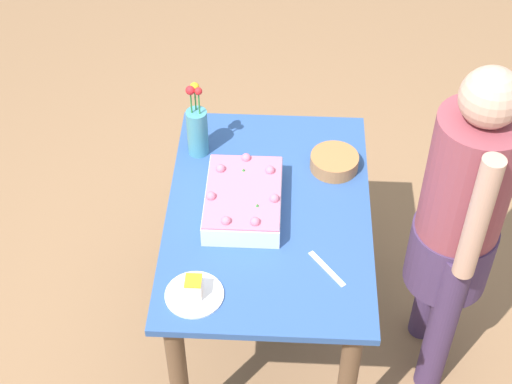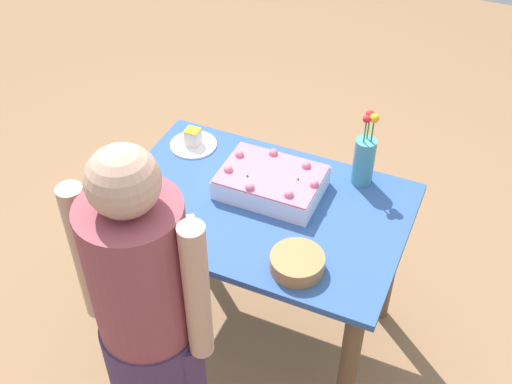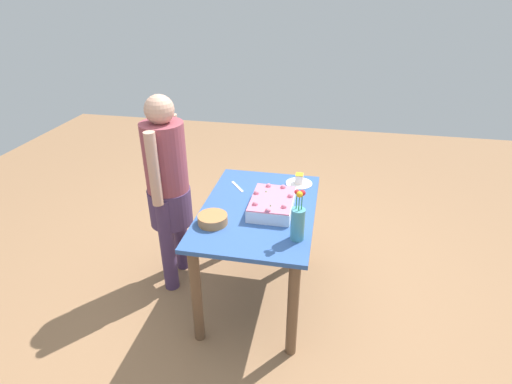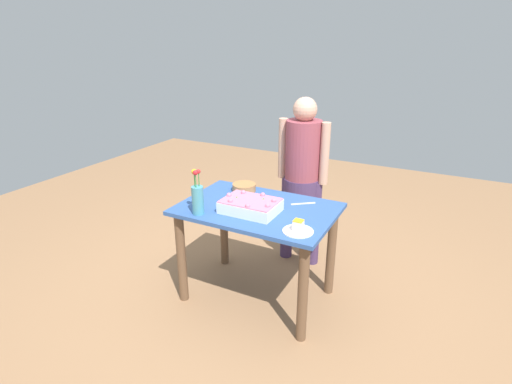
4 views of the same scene
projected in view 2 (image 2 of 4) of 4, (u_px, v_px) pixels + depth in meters
The scene contains 8 objects.
ground_plane at pixel (259, 327), 2.99m from camera, with size 8.00×8.00×0.00m, color #966C49.
dining_table at pixel (259, 233), 2.58m from camera, with size 1.13×0.76×0.77m.
sheet_cake at pixel (271, 182), 2.51m from camera, with size 0.40×0.28×0.11m.
serving_plate_with_slice at pixel (193, 141), 2.75m from camera, with size 0.20×0.20×0.08m.
cake_knife at pixel (170, 220), 2.41m from camera, with size 0.19×0.02×0.00m, color silver.
flower_vase at pixel (364, 158), 2.51m from camera, with size 0.08×0.08×0.33m.
fruit_bowl at pixel (297, 263), 2.21m from camera, with size 0.19×0.19×0.06m, color #B17441.
person_standing at pixel (147, 314), 1.98m from camera, with size 0.45×0.31×1.49m.
Camera 2 is at (0.72, -1.68, 2.44)m, focal length 45.00 mm.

